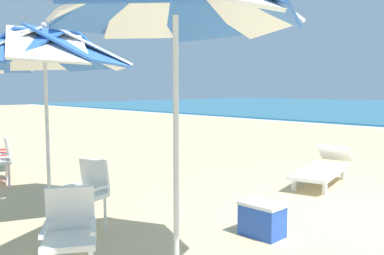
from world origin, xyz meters
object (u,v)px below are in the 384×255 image
object	(u,v)px
beach_umbrella_1	(44,50)
cooler_box	(262,219)
plastic_chair_0	(70,231)
plastic_chair_4	(0,159)
sun_lounger_2	(323,168)
plastic_chair_1	(87,190)

from	to	relation	value
beach_umbrella_1	cooler_box	size ratio (longest dim) A/B	5.18
beach_umbrella_1	plastic_chair_0	bearing A→B (deg)	-21.38
beach_umbrella_1	cooler_box	bearing A→B (deg)	29.00
plastic_chair_4	sun_lounger_2	distance (m)	5.74
plastic_chair_0	sun_lounger_2	bearing A→B (deg)	93.72
beach_umbrella_1	plastic_chair_1	bearing A→B (deg)	2.90
beach_umbrella_1	sun_lounger_2	xyz separation A→B (m)	(1.73, 4.39, -1.94)
plastic_chair_1	sun_lounger_2	size ratio (longest dim) A/B	0.39
plastic_chair_0	beach_umbrella_1	size ratio (longest dim) A/B	0.33
cooler_box	sun_lounger_2	bearing A→B (deg)	104.73
sun_lounger_2	cooler_box	bearing A→B (deg)	-75.27
plastic_chair_1	plastic_chair_4	size ratio (longest dim) A/B	1.00
plastic_chair_0	sun_lounger_2	xyz separation A→B (m)	(-0.34, 5.20, -0.22)
plastic_chair_1	plastic_chair_4	world-z (taller)	same
plastic_chair_4	cooler_box	bearing A→B (deg)	15.17
plastic_chair_4	cooler_box	distance (m)	4.82
beach_umbrella_1	plastic_chair_1	world-z (taller)	beach_umbrella_1
beach_umbrella_1	cooler_box	xyz separation A→B (m)	(2.52, 1.39, -2.02)
plastic_chair_1	sun_lounger_2	xyz separation A→B (m)	(0.81, 4.35, -0.22)
cooler_box	plastic_chair_1	bearing A→B (deg)	-139.90
plastic_chair_0	plastic_chair_4	size ratio (longest dim) A/B	1.00
beach_umbrella_1	plastic_chair_1	size ratio (longest dim) A/B	2.99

